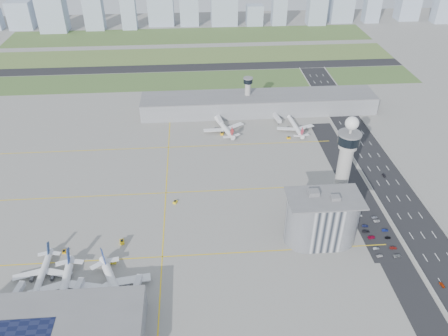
{
  "coord_description": "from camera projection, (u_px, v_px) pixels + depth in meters",
  "views": [
    {
      "loc": [
        -18.57,
        -208.73,
        179.14
      ],
      "look_at": [
        0.0,
        35.0,
        15.0
      ],
      "focal_mm": 35.0,
      "sensor_mm": 36.0,
      "label": 1
    }
  ],
  "objects": [
    {
      "name": "jet_bridge_far_1",
      "position": [
        274.0,
        116.0,
        384.78
      ],
      "size": [
        5.39,
        14.31,
        5.7
      ],
      "primitive_type": null,
      "rotation": [
        0.0,
        0.0,
        -1.4
      ],
      "color": "silver",
      "rests_on": "ground"
    },
    {
      "name": "car_hw_2",
      "position": [
        356.0,
        122.0,
        379.45
      ],
      "size": [
        2.09,
        4.17,
        1.13
      ],
      "primitive_type": "imported",
      "rotation": [
        0.0,
        0.0,
        0.05
      ],
      "color": "navy",
      "rests_on": "ground"
    },
    {
      "name": "skyline_bldg_4",
      "position": [
        52.0,
        8.0,
        587.8
      ],
      "size": [
        35.81,
        28.65,
        60.36
      ],
      "primitive_type": "cube",
      "color": "#9EADC1",
      "rests_on": "ground"
    },
    {
      "name": "admin_building",
      "position": [
        322.0,
        219.0,
        250.36
      ],
      "size": [
        42.0,
        24.0,
        33.5
      ],
      "color": "#B2B2B7",
      "rests_on": "ground"
    },
    {
      "name": "car_lot_0",
      "position": [
        380.0,
        256.0,
        246.29
      ],
      "size": [
        4.0,
        1.99,
        1.31
      ],
      "primitive_type": "imported",
      "rotation": [
        0.0,
        0.0,
        1.69
      ],
      "color": "silver",
      "rests_on": "ground"
    },
    {
      "name": "skyline_bldg_10",
      "position": [
        255.0,
        15.0,
        621.43
      ],
      "size": [
        23.01,
        18.41,
        27.75
      ],
      "primitive_type": "cube",
      "color": "#9EADC1",
      "rests_on": "ground"
    },
    {
      "name": "skyline_bldg_5",
      "position": [
        93.0,
        4.0,
        593.11
      ],
      "size": [
        25.49,
        20.39,
        66.89
      ],
      "primitive_type": "cube",
      "color": "#9EADC1",
      "rests_on": "ground"
    },
    {
      "name": "taxiway_line_h_1",
      "position": [
        166.0,
        193.0,
        296.13
      ],
      "size": [
        260.0,
        0.6,
        0.01
      ],
      "primitive_type": "cube",
      "color": "yellow",
      "rests_on": "ground"
    },
    {
      "name": "landside_road",
      "position": [
        374.0,
        222.0,
        271.2
      ],
      "size": [
        18.0,
        260.0,
        0.08
      ],
      "primitive_type": "cube",
      "color": "black",
      "rests_on": "ground"
    },
    {
      "name": "jet_bridge_near_0",
      "position": [
        10.0,
        306.0,
        214.61
      ],
      "size": [
        5.39,
        14.31,
        5.7
      ],
      "primitive_type": null,
      "rotation": [
        0.0,
        0.0,
        1.4
      ],
      "color": "silver",
      "rests_on": "ground"
    },
    {
      "name": "car_lot_7",
      "position": [
        393.0,
        248.0,
        251.62
      ],
      "size": [
        4.18,
        1.89,
        1.19
      ],
      "primitive_type": "imported",
      "rotation": [
        0.0,
        0.0,
        1.51
      ],
      "color": "maroon",
      "rests_on": "ground"
    },
    {
      "name": "jet_bridge_far_0",
      "position": [
        218.0,
        118.0,
        381.63
      ],
      "size": [
        5.39,
        14.31,
        5.7
      ],
      "primitive_type": null,
      "rotation": [
        0.0,
        0.0,
        -1.4
      ],
      "color": "silver",
      "rests_on": "ground"
    },
    {
      "name": "tug_5",
      "position": [
        289.0,
        138.0,
        356.84
      ],
      "size": [
        3.0,
        2.09,
        1.72
      ],
      "primitive_type": null,
      "rotation": [
        0.0,
        0.0,
        -1.59
      ],
      "color": "#EEA707",
      "rests_on": "ground"
    },
    {
      "name": "car_lot_4",
      "position": [
        365.0,
        226.0,
        267.38
      ],
      "size": [
        3.97,
        2.05,
        1.29
      ],
      "primitive_type": "imported",
      "rotation": [
        0.0,
        0.0,
        1.43
      ],
      "color": "navy",
      "rests_on": "ground"
    },
    {
      "name": "car_lot_6",
      "position": [
        397.0,
        256.0,
        246.3
      ],
      "size": [
        4.72,
        2.55,
        1.26
      ],
      "primitive_type": "imported",
      "rotation": [
        0.0,
        0.0,
        1.67
      ],
      "color": "gray",
      "rests_on": "ground"
    },
    {
      "name": "jet_bridge_near_1",
      "position": [
        72.0,
        303.0,
        216.5
      ],
      "size": [
        5.39,
        14.31,
        5.7
      ],
      "primitive_type": null,
      "rotation": [
        0.0,
        0.0,
        1.4
      ],
      "color": "silver",
      "rests_on": "ground"
    },
    {
      "name": "airplane_near_c",
      "position": [
        114.0,
        284.0,
        221.58
      ],
      "size": [
        54.14,
        57.7,
        12.86
      ],
      "primitive_type": null,
      "rotation": [
        0.0,
        0.0,
        -1.16
      ],
      "color": "white",
      "rests_on": "ground"
    },
    {
      "name": "airplane_far_a",
      "position": [
        223.0,
        124.0,
        365.92
      ],
      "size": [
        47.14,
        51.36,
        11.93
      ],
      "primitive_type": null,
      "rotation": [
        0.0,
        0.0,
        1.87
      ],
      "color": "white",
      "rests_on": "ground"
    },
    {
      "name": "skyline_bldg_11",
      "position": [
        279.0,
        11.0,
        620.23
      ],
      "size": [
        20.22,
        16.18,
        38.97
      ],
      "primitive_type": "cube",
      "color": "#9EADC1",
      "rests_on": "ground"
    },
    {
      "name": "tug_2",
      "position": [
        122.0,
        241.0,
        255.31
      ],
      "size": [
        3.22,
        4.07,
        2.1
      ],
      "primitive_type": null,
      "rotation": [
        0.0,
        0.0,
        0.22
      ],
      "color": "yellow",
      "rests_on": "ground"
    },
    {
      "name": "car_hw_0",
      "position": [
        442.0,
        285.0,
        228.81
      ],
      "size": [
        2.14,
        4.0,
        1.29
      ],
      "primitive_type": "imported",
      "rotation": [
        0.0,
        0.0,
        0.17
      ],
      "color": "#AB2D07",
      "rests_on": "ground"
    },
    {
      "name": "taxiway_line_h_2",
      "position": [
        168.0,
        147.0,
        345.8
      ],
      "size": [
        260.0,
        0.6,
        0.01
      ],
      "primitive_type": "cube",
      "color": "yellow",
      "rests_on": "ground"
    },
    {
      "name": "skyline_bldg_6",
      "position": [
        129.0,
        12.0,
        600.69
      ],
      "size": [
        20.04,
        16.03,
        45.2
      ],
      "primitive_type": "cube",
      "color": "#9EADC1",
      "rests_on": "ground"
    },
    {
      "name": "car_lot_1",
      "position": [
        376.0,
        248.0,
        251.33
      ],
      "size": [
        3.69,
        1.71,
        1.17
      ],
      "primitive_type": "imported",
      "rotation": [
        0.0,
        0.0,
        1.71
      ],
      "color": "gray",
      "rests_on": "ground"
    },
    {
      "name": "airplane_near_b",
      "position": [
        63.0,
        286.0,
        221.12
      ],
      "size": [
        39.28,
        45.56,
        12.29
      ],
      "primitive_type": null,
      "rotation": [
        0.0,
        0.0,
        -1.53
      ],
      "color": "white",
      "rests_on": "ground"
    },
    {
      "name": "car_hw_1",
      "position": [
        384.0,
        175.0,
        312.24
      ],
      "size": [
        1.41,
        3.97,
        1.31
      ],
      "primitive_type": "imported",
      "rotation": [
        0.0,
        0.0,
        0.01
      ],
      "color": "black",
      "rests_on": "ground"
    },
    {
      "name": "near_terminal",
      "position": [
        49.0,
        336.0,
        196.79
      ],
      "size": [
        84.0,
        42.0,
        13.0
      ],
      "color": "gray",
      "rests_on": "ground"
    },
    {
      "name": "tug_1",
      "position": [
        113.0,
        262.0,
        242.12
      ],
      "size": [
        3.49,
        2.71,
        1.82
      ],
      "primitive_type": null,
      "rotation": [
        0.0,
        0.0,
        1.38
      ],
      "color": "yellow",
      "rests_on": "ground"
    },
    {
      "name": "airplane_far_b",
      "position": [
        295.0,
        124.0,
        366.89
      ],
      "size": [
        36.17,
        41.33,
        10.74
      ],
      "primitive_type": null,
      "rotation": [
        0.0,
        0.0,
        1.67
      ],
      "color": "white",
      "rests_on": "ground"
    },
    {
      "name": "highway",
      "position": [
        406.0,
        210.0,
        281.05
      ],
      "size": [
        28.0,
        500.0,
        0.1
      ],
      "primitive_type": "cube",
      "color": "black",
      "rests_on": "ground"
    },
    {
      "name": "ground",
      "position": [
        228.0,
        219.0,
        273.82
      ],
      "size": [
        1000.0,
        1000.0,
        0.0
      ],
      "primitive_type": "plane",
      "color": "gray"
    },
    {
      "name": "secondary_tower",
      "position": [
        248.0,
        92.0,
        389.4
      ],
      "size": [
        8.6,
        8.6,
        31.9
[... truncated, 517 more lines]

